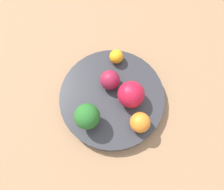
% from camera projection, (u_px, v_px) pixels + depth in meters
% --- Properties ---
extents(ground_plane, '(6.00, 6.00, 0.00)m').
position_uv_depth(ground_plane, '(112.00, 102.00, 0.58)').
color(ground_plane, gray).
extents(table_surface, '(1.20, 1.20, 0.02)m').
position_uv_depth(table_surface, '(112.00, 101.00, 0.57)').
color(table_surface, '#936D4C').
rests_on(table_surface, ground_plane).
extents(bowl, '(0.26, 0.26, 0.03)m').
position_uv_depth(bowl, '(112.00, 98.00, 0.55)').
color(bowl, '#2D2D33').
rests_on(bowl, table_surface).
extents(broccoli, '(0.06, 0.06, 0.07)m').
position_uv_depth(broccoli, '(87.00, 116.00, 0.48)').
color(broccoli, '#99C17A').
rests_on(broccoli, bowl).
extents(apple_red, '(0.06, 0.06, 0.06)m').
position_uv_depth(apple_red, '(131.00, 94.00, 0.51)').
color(apple_red, '#B7142D').
rests_on(apple_red, bowl).
extents(apple_green, '(0.05, 0.05, 0.05)m').
position_uv_depth(apple_green, '(108.00, 80.00, 0.53)').
color(apple_green, maroon).
rests_on(apple_green, bowl).
extents(orange_front, '(0.05, 0.05, 0.05)m').
position_uv_depth(orange_front, '(140.00, 122.00, 0.49)').
color(orange_front, orange).
rests_on(orange_front, bowl).
extents(orange_back, '(0.04, 0.04, 0.04)m').
position_uv_depth(orange_back, '(116.00, 57.00, 0.55)').
color(orange_back, orange).
rests_on(orange_back, bowl).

